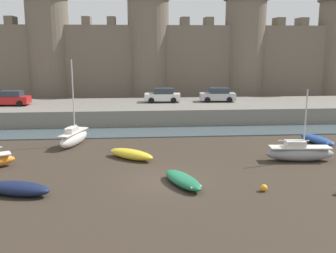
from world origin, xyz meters
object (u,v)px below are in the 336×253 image
(sailboat_foreground_centre, at_px, (299,153))
(rowboat_near_channel_left, at_px, (317,139))
(rowboat_near_channel_right, at_px, (183,180))
(sailboat_foreground_right, at_px, (74,137))
(rowboat_midflat_left, at_px, (131,154))
(rowboat_foreground_left, at_px, (18,188))
(car_quay_west, at_px, (163,95))
(car_quay_east, at_px, (218,95))
(mooring_buoy_mid_mud, at_px, (264,188))
(car_quay_centre_west, at_px, (11,98))

(sailboat_foreground_centre, relative_size, rowboat_near_channel_left, 1.28)
(rowboat_near_channel_right, xyz_separation_m, sailboat_foreground_right, (-7.97, 10.18, 0.35))
(rowboat_midflat_left, height_order, rowboat_foreground_left, rowboat_foreground_left)
(sailboat_foreground_right, distance_m, car_quay_west, 15.34)
(sailboat_foreground_right, height_order, car_quay_east, sailboat_foreground_right)
(rowboat_midflat_left, relative_size, rowboat_foreground_left, 0.92)
(rowboat_near_channel_left, xyz_separation_m, mooring_buoy_mid_mud, (-8.10, -10.64, -0.13))
(sailboat_foreground_right, bearing_deg, rowboat_near_channel_right, -51.92)
(car_quay_east, bearing_deg, car_quay_west, 179.47)
(mooring_buoy_mid_mud, height_order, car_quay_centre_west, car_quay_centre_west)
(rowboat_foreground_left, height_order, mooring_buoy_mid_mud, rowboat_foreground_left)
(sailboat_foreground_centre, bearing_deg, rowboat_midflat_left, 173.29)
(mooring_buoy_mid_mud, distance_m, car_quay_west, 24.77)
(rowboat_near_channel_right, bearing_deg, rowboat_foreground_left, -174.97)
(rowboat_near_channel_left, bearing_deg, rowboat_foreground_left, -155.34)
(rowboat_midflat_left, relative_size, rowboat_near_channel_left, 0.93)
(rowboat_foreground_left, height_order, car_quay_centre_west, car_quay_centre_west)
(rowboat_foreground_left, bearing_deg, sailboat_foreground_centre, 15.82)
(rowboat_near_channel_left, bearing_deg, rowboat_midflat_left, -167.63)
(car_quay_centre_west, bearing_deg, sailboat_foreground_right, -53.72)
(rowboat_near_channel_left, height_order, car_quay_west, car_quay_west)
(car_quay_centre_west, bearing_deg, rowboat_near_channel_left, -23.19)
(sailboat_foreground_centre, height_order, sailboat_foreground_right, sailboat_foreground_right)
(sailboat_foreground_centre, relative_size, rowboat_foreground_left, 1.27)
(mooring_buoy_mid_mud, relative_size, car_quay_west, 0.10)
(rowboat_near_channel_left, xyz_separation_m, rowboat_near_channel_right, (-12.64, -9.29, 0.01))
(sailboat_foreground_centre, bearing_deg, car_quay_east, 96.85)
(rowboat_midflat_left, bearing_deg, mooring_buoy_mid_mud, -42.94)
(sailboat_foreground_right, xyz_separation_m, car_quay_centre_west, (-8.51, 11.59, 1.82))
(rowboat_near_channel_left, relative_size, rowboat_near_channel_right, 1.03)
(rowboat_near_channel_right, height_order, car_quay_west, car_quay_west)
(car_quay_west, bearing_deg, mooring_buoy_mid_mud, -80.16)
(sailboat_foreground_right, relative_size, mooring_buoy_mid_mud, 17.01)
(rowboat_near_channel_left, distance_m, car_quay_centre_west, 31.75)
(sailboat_foreground_right, relative_size, car_quay_centre_west, 1.69)
(sailboat_foreground_centre, bearing_deg, sailboat_foreground_right, 161.19)
(mooring_buoy_mid_mud, xyz_separation_m, car_quay_centre_west, (-21.01, 23.11, 2.31))
(rowboat_midflat_left, distance_m, rowboat_foreground_left, 9.11)
(car_quay_east, bearing_deg, rowboat_near_channel_right, -106.52)
(rowboat_near_channel_right, xyz_separation_m, car_quay_west, (0.32, 22.96, 2.17))
(mooring_buoy_mid_mud, bearing_deg, car_quay_east, 84.69)
(sailboat_foreground_centre, distance_m, rowboat_near_channel_left, 6.10)
(rowboat_midflat_left, bearing_deg, rowboat_foreground_left, -133.13)
(sailboat_foreground_right, bearing_deg, rowboat_near_channel_left, -2.46)
(rowboat_near_channel_right, distance_m, car_quay_centre_west, 27.38)
(rowboat_foreground_left, bearing_deg, rowboat_near_channel_right, 5.03)
(sailboat_foreground_right, distance_m, mooring_buoy_mid_mud, 17.01)
(sailboat_foreground_right, bearing_deg, rowboat_midflat_left, -42.18)
(rowboat_midflat_left, relative_size, sailboat_foreground_centre, 0.73)
(rowboat_midflat_left, bearing_deg, sailboat_foreground_centre, -6.71)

